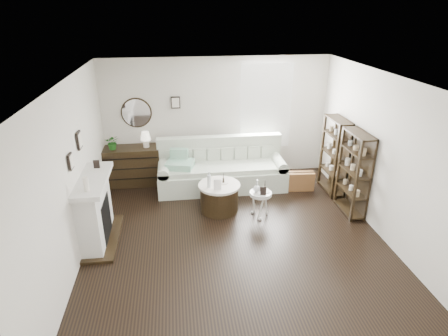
{
  "coord_description": "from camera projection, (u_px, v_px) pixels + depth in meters",
  "views": [
    {
      "loc": [
        -0.92,
        -5.32,
        3.7
      ],
      "look_at": [
        -0.1,
        0.8,
        0.99
      ],
      "focal_mm": 30.0,
      "sensor_mm": 36.0,
      "label": 1
    }
  ],
  "objects": [
    {
      "name": "room",
      "position": [
        250.0,
        107.0,
        8.33
      ],
      "size": [
        5.5,
        5.5,
        5.5
      ],
      "color": "black",
      "rests_on": "ground"
    },
    {
      "name": "fireplace",
      "position": [
        96.0,
        212.0,
        6.2
      ],
      "size": [
        0.5,
        1.4,
        1.84
      ],
      "color": "silver",
      "rests_on": "ground"
    },
    {
      "name": "shelf_unit_far",
      "position": [
        334.0,
        156.0,
        7.8
      ],
      "size": [
        0.3,
        0.8,
        1.6
      ],
      "color": "black",
      "rests_on": "ground"
    },
    {
      "name": "shelf_unit_near",
      "position": [
        354.0,
        173.0,
        6.98
      ],
      "size": [
        0.3,
        0.8,
        1.6
      ],
      "color": "black",
      "rests_on": "ground"
    },
    {
      "name": "sofa",
      "position": [
        221.0,
        171.0,
        8.18
      ],
      "size": [
        2.74,
        0.95,
        1.06
      ],
      "color": "#AEB9A5",
      "rests_on": "ground"
    },
    {
      "name": "quilt",
      "position": [
        180.0,
        164.0,
        7.84
      ],
      "size": [
        0.64,
        0.57,
        0.14
      ],
      "primitive_type": "cube",
      "rotation": [
        0.0,
        0.0,
        -0.25
      ],
      "color": "#2A9A67",
      "rests_on": "sofa"
    },
    {
      "name": "suitcase",
      "position": [
        299.0,
        181.0,
        8.06
      ],
      "size": [
        0.63,
        0.25,
        0.41
      ],
      "primitive_type": "cube",
      "rotation": [
        0.0,
        0.0,
        -0.08
      ],
      "color": "brown",
      "rests_on": "ground"
    },
    {
      "name": "dresser",
      "position": [
        131.0,
        166.0,
        8.26
      ],
      "size": [
        1.28,
        0.55,
        0.85
      ],
      "color": "black",
      "rests_on": "ground"
    },
    {
      "name": "table_lamp",
      "position": [
        146.0,
        139.0,
        8.07
      ],
      "size": [
        0.28,
        0.28,
        0.35
      ],
      "primitive_type": null,
      "rotation": [
        0.0,
        0.0,
        0.31
      ],
      "color": "beige",
      "rests_on": "dresser"
    },
    {
      "name": "potted_plant",
      "position": [
        113.0,
        142.0,
        7.94
      ],
      "size": [
        0.3,
        0.26,
        0.32
      ],
      "primitive_type": "imported",
      "rotation": [
        0.0,
        0.0,
        0.03
      ],
      "color": "#1D5919",
      "rests_on": "dresser"
    },
    {
      "name": "drum_table",
      "position": [
        219.0,
        197.0,
        7.22
      ],
      "size": [
        0.8,
        0.8,
        0.56
      ],
      "rotation": [
        0.0,
        0.0,
        0.34
      ],
      "color": "black",
      "rests_on": "ground"
    },
    {
      "name": "pedestal_table",
      "position": [
        261.0,
        194.0,
        6.95
      ],
      "size": [
        0.42,
        0.42,
        0.5
      ],
      "rotation": [
        0.0,
        0.0,
        -0.13
      ],
      "color": "silver",
      "rests_on": "ground"
    },
    {
      "name": "eiffel_drum",
      "position": [
        223.0,
        179.0,
        7.14
      ],
      "size": [
        0.11,
        0.11,
        0.18
      ],
      "primitive_type": null,
      "rotation": [
        0.0,
        0.0,
        0.12
      ],
      "color": "black",
      "rests_on": "drum_table"
    },
    {
      "name": "bottle_drum",
      "position": [
        209.0,
        180.0,
        6.95
      ],
      "size": [
        0.07,
        0.07,
        0.31
      ],
      "primitive_type": "cylinder",
      "color": "silver",
      "rests_on": "drum_table"
    },
    {
      "name": "card_frame_drum",
      "position": [
        218.0,
        185.0,
        6.89
      ],
      "size": [
        0.15,
        0.07,
        0.19
      ],
      "primitive_type": "cube",
      "rotation": [
        -0.21,
        0.0,
        -0.13
      ],
      "color": "silver",
      "rests_on": "drum_table"
    },
    {
      "name": "eiffel_ped",
      "position": [
        265.0,
        186.0,
        6.93
      ],
      "size": [
        0.12,
        0.12,
        0.2
      ],
      "primitive_type": null,
      "rotation": [
        0.0,
        0.0,
        -0.03
      ],
      "color": "black",
      "rests_on": "pedestal_table"
    },
    {
      "name": "flask_ped",
      "position": [
        257.0,
        186.0,
        6.89
      ],
      "size": [
        0.13,
        0.13,
        0.25
      ],
      "primitive_type": null,
      "color": "silver",
      "rests_on": "pedestal_table"
    },
    {
      "name": "card_frame_ped",
      "position": [
        263.0,
        191.0,
        6.81
      ],
      "size": [
        0.12,
        0.07,
        0.15
      ],
      "primitive_type": "cube",
      "rotation": [
        -0.21,
        0.0,
        -0.18
      ],
      "color": "black",
      "rests_on": "pedestal_table"
    }
  ]
}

